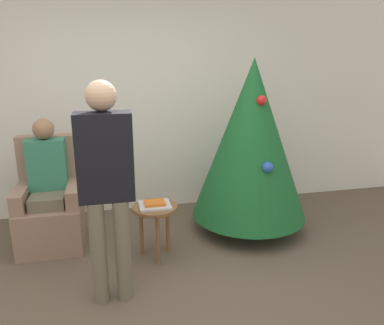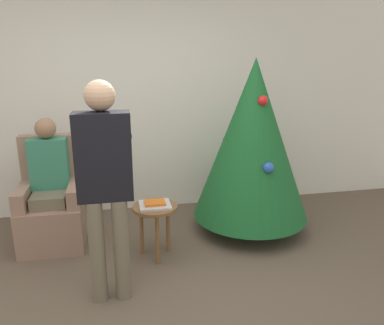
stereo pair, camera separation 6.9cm
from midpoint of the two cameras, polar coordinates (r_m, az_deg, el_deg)
wall_back at (r=4.48m, az=-9.72°, el=9.48°), size 8.00×0.06×2.70m
christmas_tree at (r=3.93m, az=9.72°, el=3.37°), size 1.22×1.22×1.83m
armchair at (r=4.04m, az=-19.94°, el=-6.44°), size 0.60×0.67×1.07m
person_seated at (r=3.90m, az=-20.46°, el=-2.10°), size 0.36×0.46×1.26m
person_standing at (r=2.80m, az=-12.46°, el=-1.75°), size 0.42×0.57×1.68m
side_stool at (r=3.50m, az=-5.06°, el=-7.85°), size 0.41×0.41×0.51m
laptop at (r=3.46m, az=-5.10°, el=-6.45°), size 0.28×0.25×0.02m
book at (r=3.46m, az=-5.11°, el=-6.11°), size 0.19×0.15×0.02m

